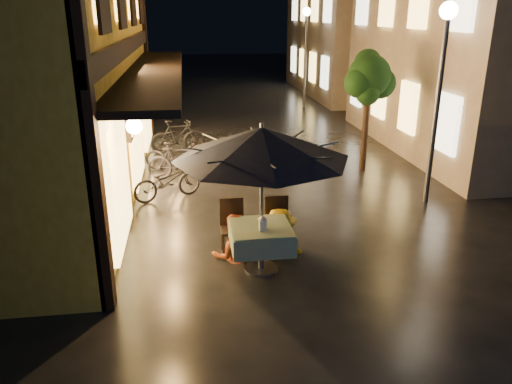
{
  "coord_description": "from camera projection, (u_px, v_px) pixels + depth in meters",
  "views": [
    {
      "loc": [
        -2.23,
        -7.85,
        4.01
      ],
      "look_at": [
        -1.13,
        0.01,
        1.15
      ],
      "focal_mm": 35.0,
      "sensor_mm": 36.0,
      "label": 1
    }
  ],
  "objects": [
    {
      "name": "table_lantern",
      "position": [
        263.0,
        222.0,
        7.82
      ],
      "size": [
        0.16,
        0.16,
        0.25
      ],
      "color": "white",
      "rests_on": "cafe_table"
    },
    {
      "name": "cafe_table",
      "position": [
        261.0,
        237.0,
        8.07
      ],
      "size": [
        0.99,
        0.99,
        0.78
      ],
      "color": "#59595E",
      "rests_on": "ground"
    },
    {
      "name": "person_orange",
      "position": [
        233.0,
        216.0,
        8.43
      ],
      "size": [
        0.8,
        0.65,
        1.55
      ],
      "primitive_type": "imported",
      "rotation": [
        0.0,
        0.0,
        3.23
      ],
      "color": "#C85225",
      "rests_on": "ground"
    },
    {
      "name": "west_building",
      "position": [
        18.0,
        27.0,
        10.68
      ],
      "size": [
        5.9,
        11.4,
        7.4
      ],
      "color": "#BD8F24",
      "rests_on": "ground"
    },
    {
      "name": "person_yellow",
      "position": [
        280.0,
        211.0,
        8.59
      ],
      "size": [
        1.05,
        0.63,
        1.59
      ],
      "primitive_type": "imported",
      "rotation": [
        0.0,
        0.0,
        3.11
      ],
      "color": "yellow",
      "rests_on": "ground"
    },
    {
      "name": "streetlamp_near",
      "position": [
        441.0,
        69.0,
        10.23
      ],
      "size": [
        0.36,
        0.36,
        4.23
      ],
      "color": "#59595E",
      "rests_on": "ground"
    },
    {
      "name": "bicycle_0",
      "position": [
        167.0,
        181.0,
        11.27
      ],
      "size": [
        1.7,
        1.19,
        0.85
      ],
      "primitive_type": "imported",
      "rotation": [
        0.0,
        0.0,
        2.0
      ],
      "color": "black",
      "rests_on": "ground"
    },
    {
      "name": "streetlamp_far",
      "position": [
        306.0,
        40.0,
        21.41
      ],
      "size": [
        0.36,
        0.36,
        4.23
      ],
      "color": "#59595E",
      "rests_on": "ground"
    },
    {
      "name": "cafe_chair_right",
      "position": [
        277.0,
        221.0,
        8.83
      ],
      "size": [
        0.42,
        0.42,
        0.97
      ],
      "color": "black",
      "rests_on": "ground"
    },
    {
      "name": "street_tree",
      "position": [
        369.0,
        79.0,
        12.66
      ],
      "size": [
        1.43,
        1.2,
        3.15
      ],
      "color": "black",
      "rests_on": "ground"
    },
    {
      "name": "patio_umbrella",
      "position": [
        262.0,
        143.0,
        7.54
      ],
      "size": [
        2.76,
        2.76,
        2.46
      ],
      "color": "#59595E",
      "rests_on": "ground"
    },
    {
      "name": "east_building_far",
      "position": [
        374.0,
        20.0,
        25.47
      ],
      "size": [
        7.3,
        10.3,
        7.3
      ],
      "color": "#AE9E8C",
      "rests_on": "ground"
    },
    {
      "name": "ground",
      "position": [
        318.0,
        249.0,
        8.96
      ],
      "size": [
        90.0,
        90.0,
        0.0
      ],
      "primitive_type": "plane",
      "color": "black",
      "rests_on": "ground"
    },
    {
      "name": "bicycle_4",
      "position": [
        176.0,
        137.0,
        15.39
      ],
      "size": [
        1.61,
        1.05,
        0.8
      ],
      "primitive_type": "imported",
      "rotation": [
        0.0,
        0.0,
        1.95
      ],
      "color": "black",
      "rests_on": "ground"
    },
    {
      "name": "cafe_chair_left",
      "position": [
        232.0,
        223.0,
        8.72
      ],
      "size": [
        0.42,
        0.42,
        0.97
      ],
      "color": "black",
      "rests_on": "ground"
    },
    {
      "name": "bicycle_2",
      "position": [
        175.0,
        155.0,
        13.31
      ],
      "size": [
        1.71,
        0.92,
        0.85
      ],
      "primitive_type": "imported",
      "rotation": [
        0.0,
        0.0,
        1.34
      ],
      "color": "black",
      "rests_on": "ground"
    },
    {
      "name": "east_building_near",
      "position": [
        512.0,
        34.0,
        14.84
      ],
      "size": [
        7.3,
        9.3,
        6.8
      ],
      "color": "#AE9E8C",
      "rests_on": "ground"
    },
    {
      "name": "bicycle_1",
      "position": [
        179.0,
        161.0,
        12.51
      ],
      "size": [
        1.7,
        0.77,
        0.99
      ],
      "primitive_type": "imported",
      "rotation": [
        0.0,
        0.0,
        1.38
      ],
      "color": "black",
      "rests_on": "ground"
    },
    {
      "name": "bicycle_3",
      "position": [
        178.0,
        136.0,
        15.01
      ],
      "size": [
        1.72,
        0.8,
        1.0
      ],
      "primitive_type": "imported",
      "rotation": [
        0.0,
        0.0,
        1.78
      ],
      "color": "black",
      "rests_on": "ground"
    }
  ]
}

